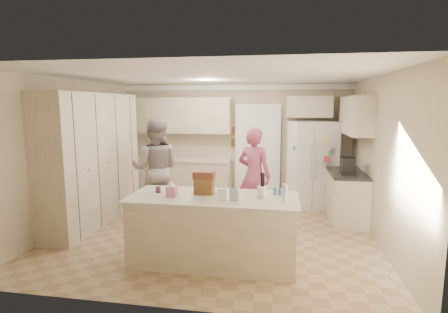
% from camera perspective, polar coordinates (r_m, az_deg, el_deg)
% --- Properties ---
extents(floor, '(5.20, 4.60, 0.02)m').
position_cam_1_polar(floor, '(6.10, -1.51, -12.25)').
color(floor, tan).
rests_on(floor, ground).
extents(ceiling, '(5.20, 4.60, 0.02)m').
position_cam_1_polar(ceiling, '(5.72, -1.61, 13.09)').
color(ceiling, white).
rests_on(ceiling, wall_back).
extents(wall_back, '(5.20, 0.02, 2.60)m').
position_cam_1_polar(wall_back, '(8.03, 1.63, 2.43)').
color(wall_back, '#BEAD8D').
rests_on(wall_back, ground).
extents(wall_front, '(5.20, 0.02, 2.60)m').
position_cam_1_polar(wall_front, '(3.57, -8.76, -5.45)').
color(wall_front, '#BEAD8D').
rests_on(wall_front, ground).
extents(wall_left, '(0.02, 4.60, 2.60)m').
position_cam_1_polar(wall_left, '(6.77, -23.78, 0.55)').
color(wall_left, '#BEAD8D').
rests_on(wall_left, ground).
extents(wall_right, '(0.02, 4.60, 2.60)m').
position_cam_1_polar(wall_right, '(5.86, 24.36, -0.63)').
color(wall_right, '#BEAD8D').
rests_on(wall_right, ground).
extents(crown_back, '(5.20, 0.08, 0.12)m').
position_cam_1_polar(crown_back, '(7.94, 1.61, 11.25)').
color(crown_back, white).
rests_on(crown_back, wall_back).
extents(pantry_bank, '(0.60, 2.60, 2.35)m').
position_cam_1_polar(pantry_bank, '(6.79, -20.61, -0.31)').
color(pantry_bank, beige).
rests_on(pantry_bank, floor).
extents(back_base_cab, '(2.20, 0.60, 0.88)m').
position_cam_1_polar(back_base_cab, '(8.11, -6.80, -3.73)').
color(back_base_cab, beige).
rests_on(back_base_cab, floor).
extents(back_countertop, '(2.24, 0.63, 0.04)m').
position_cam_1_polar(back_countertop, '(8.01, -6.88, -0.53)').
color(back_countertop, beige).
rests_on(back_countertop, back_base_cab).
extents(back_upper_cab, '(2.20, 0.35, 0.80)m').
position_cam_1_polar(back_upper_cab, '(8.05, -6.73, 6.67)').
color(back_upper_cab, beige).
rests_on(back_upper_cab, wall_back).
extents(doorway_opening, '(0.90, 0.06, 2.10)m').
position_cam_1_polar(doorway_opening, '(7.97, 5.51, 0.54)').
color(doorway_opening, black).
rests_on(doorway_opening, floor).
extents(doorway_casing, '(1.02, 0.03, 2.22)m').
position_cam_1_polar(doorway_casing, '(7.94, 5.49, 0.50)').
color(doorway_casing, white).
rests_on(doorway_casing, floor).
extents(wall_frame_upper, '(0.15, 0.02, 0.20)m').
position_cam_1_polar(wall_frame_upper, '(7.96, 1.74, 4.18)').
color(wall_frame_upper, brown).
rests_on(wall_frame_upper, wall_back).
extents(wall_frame_lower, '(0.15, 0.02, 0.20)m').
position_cam_1_polar(wall_frame_lower, '(7.99, 1.73, 2.25)').
color(wall_frame_lower, brown).
rests_on(wall_frame_lower, wall_back).
extents(refrigerator, '(1.05, 0.91, 1.80)m').
position_cam_1_polar(refrigerator, '(7.56, 14.16, -1.28)').
color(refrigerator, white).
rests_on(refrigerator, floor).
extents(fridge_seam, '(0.02, 0.02, 1.78)m').
position_cam_1_polar(fridge_seam, '(7.21, 14.37, -1.76)').
color(fridge_seam, gray).
rests_on(fridge_seam, refrigerator).
extents(fridge_dispenser, '(0.22, 0.03, 0.35)m').
position_cam_1_polar(fridge_dispenser, '(7.14, 12.70, 0.24)').
color(fridge_dispenser, black).
rests_on(fridge_dispenser, refrigerator).
extents(fridge_handle_l, '(0.02, 0.02, 0.85)m').
position_cam_1_polar(fridge_handle_l, '(7.17, 14.03, -0.59)').
color(fridge_handle_l, silver).
rests_on(fridge_handle_l, refrigerator).
extents(fridge_handle_r, '(0.02, 0.02, 0.85)m').
position_cam_1_polar(fridge_handle_r, '(7.17, 14.82, -0.61)').
color(fridge_handle_r, silver).
rests_on(fridge_handle_r, refrigerator).
extents(over_fridge_cab, '(0.95, 0.35, 0.45)m').
position_cam_1_polar(over_fridge_cab, '(7.74, 13.76, 7.89)').
color(over_fridge_cab, beige).
rests_on(over_fridge_cab, wall_back).
extents(right_base_cab, '(0.60, 1.20, 0.88)m').
position_cam_1_polar(right_base_cab, '(6.92, 19.33, -6.30)').
color(right_base_cab, beige).
rests_on(right_base_cab, floor).
extents(right_countertop, '(0.63, 1.24, 0.04)m').
position_cam_1_polar(right_countertop, '(6.82, 19.44, -2.56)').
color(right_countertop, '#2D2B28').
rests_on(right_countertop, right_base_cab).
extents(right_upper_cab, '(0.35, 1.50, 0.70)m').
position_cam_1_polar(right_upper_cab, '(6.93, 20.70, 6.29)').
color(right_upper_cab, beige).
rests_on(right_upper_cab, wall_right).
extents(coffee_maker, '(0.22, 0.28, 0.30)m').
position_cam_1_polar(coffee_maker, '(6.59, 19.47, -1.44)').
color(coffee_maker, black).
rests_on(coffee_maker, right_countertop).
extents(island_base, '(2.20, 0.90, 0.88)m').
position_cam_1_polar(island_base, '(4.90, -1.71, -11.98)').
color(island_base, beige).
rests_on(island_base, floor).
extents(island_top, '(2.28, 0.96, 0.05)m').
position_cam_1_polar(island_top, '(4.76, -1.73, -6.78)').
color(island_top, beige).
rests_on(island_top, island_base).
extents(utensil_crock, '(0.13, 0.13, 0.15)m').
position_cam_1_polar(utensil_crock, '(4.70, 6.22, -5.76)').
color(utensil_crock, white).
rests_on(utensil_crock, island_top).
extents(tissue_box, '(0.13, 0.13, 0.14)m').
position_cam_1_polar(tissue_box, '(4.77, -8.49, -5.63)').
color(tissue_box, '#CE71A5').
rests_on(tissue_box, island_top).
extents(tissue_plume, '(0.08, 0.08, 0.08)m').
position_cam_1_polar(tissue_plume, '(4.75, -8.52, -4.35)').
color(tissue_plume, white).
rests_on(tissue_plume, tissue_box).
extents(dollhouse_body, '(0.26, 0.18, 0.22)m').
position_cam_1_polar(dollhouse_body, '(4.85, -3.25, -4.85)').
color(dollhouse_body, brown).
rests_on(dollhouse_body, island_top).
extents(dollhouse_roof, '(0.28, 0.20, 0.10)m').
position_cam_1_polar(dollhouse_roof, '(4.81, -3.27, -3.00)').
color(dollhouse_roof, '#592D1E').
rests_on(dollhouse_roof, dollhouse_body).
extents(jam_jar, '(0.07, 0.07, 0.09)m').
position_cam_1_polar(jam_jar, '(5.00, -10.69, -5.34)').
color(jam_jar, '#59263F').
rests_on(jam_jar, island_top).
extents(greeting_card_a, '(0.12, 0.06, 0.16)m').
position_cam_1_polar(greeting_card_a, '(4.51, -0.36, -6.25)').
color(greeting_card_a, white).
rests_on(greeting_card_a, island_top).
extents(greeting_card_b, '(0.12, 0.05, 0.16)m').
position_cam_1_polar(greeting_card_b, '(4.54, 1.63, -6.17)').
color(greeting_card_b, silver).
rests_on(greeting_card_b, island_top).
extents(water_bottle, '(0.07, 0.07, 0.24)m').
position_cam_1_polar(water_bottle, '(4.49, 9.92, -5.93)').
color(water_bottle, silver).
rests_on(water_bottle, island_top).
extents(shaker_salt, '(0.05, 0.05, 0.09)m').
position_cam_1_polar(shaker_salt, '(4.86, 8.34, -5.67)').
color(shaker_salt, '#3A509B').
rests_on(shaker_salt, island_top).
extents(shaker_pepper, '(0.05, 0.05, 0.09)m').
position_cam_1_polar(shaker_pepper, '(4.86, 9.17, -5.69)').
color(shaker_pepper, '#3A509B').
rests_on(shaker_pepper, island_top).
extents(teen_boy, '(1.02, 0.85, 1.90)m').
position_cam_1_polar(teen_boy, '(6.70, -11.07, -1.98)').
color(teen_boy, gray).
rests_on(teen_boy, floor).
extents(teen_girl, '(0.75, 0.63, 1.76)m').
position_cam_1_polar(teen_girl, '(6.34, 4.94, -3.10)').
color(teen_girl, '#A64474').
rests_on(teen_girl, floor).
extents(fridge_magnets, '(0.76, 0.02, 1.44)m').
position_cam_1_polar(fridge_magnets, '(7.20, 14.38, -1.77)').
color(fridge_magnets, tan).
rests_on(fridge_magnets, refrigerator).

